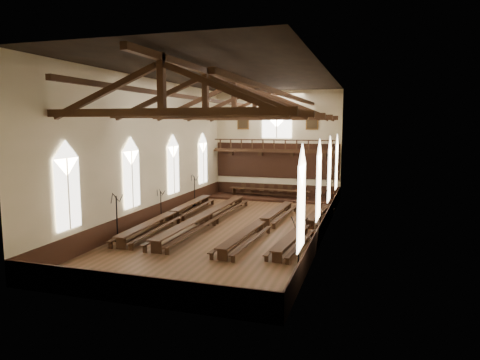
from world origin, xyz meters
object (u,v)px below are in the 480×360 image
object	(u,v)px
candelabrum_right_mid	(320,217)
candelabrum_right_far	(329,202)
candelabrum_left_far	(195,197)
refectory_row_a	(172,214)
refectory_row_b	(207,216)
refectory_row_c	(263,222)
candelabrum_left_mid	(161,212)
high_table	(269,190)
candelabrum_left_near	(117,227)
dais	(269,198)
refectory_row_d	(307,225)
candelabrum_right_near	(298,255)

from	to	relation	value
candelabrum_right_mid	candelabrum_right_far	world-z (taller)	candelabrum_right_far
candelabrum_right_far	candelabrum_left_far	bearing A→B (deg)	-176.56
refectory_row_a	refectory_row_b	xyz separation A→B (m)	(2.60, 0.04, 0.03)
refectory_row_c	refectory_row_b	bearing A→B (deg)	173.23
refectory_row_c	candelabrum_left_mid	distance (m)	7.58
high_table	candelabrum_right_mid	xyz separation A→B (m)	(5.88, -10.00, -0.00)
candelabrum_right_mid	candelabrum_right_far	size ratio (longest dim) A/B	0.97
candelabrum_left_far	candelabrum_right_mid	xyz separation A→B (m)	(11.10, -4.76, -0.01)
candelabrum_left_near	candelabrum_left_far	distance (m)	11.49
candelabrum_left_mid	dais	bearing A→B (deg)	65.09
candelabrum_left_near	candelabrum_left_far	bearing A→B (deg)	90.00
refectory_row_c	high_table	xyz separation A→B (m)	(-2.34, 11.63, 0.29)
refectory_row_d	candelabrum_left_near	xyz separation A→B (m)	(-10.43, -5.38, 0.39)
high_table	refectory_row_c	bearing A→B (deg)	-78.60
refectory_row_d	refectory_row_b	bearing A→B (deg)	178.27
refectory_row_c	candelabrum_right_far	world-z (taller)	candelabrum_right_far
refectory_row_b	candelabrum_left_near	world-z (taller)	candelabrum_left_near
refectory_row_d	candelabrum_right_far	bearing A→B (deg)	84.36
refectory_row_b	candelabrum_left_mid	size ratio (longest dim) A/B	6.52
refectory_row_c	candelabrum_right_near	world-z (taller)	candelabrum_right_near
refectory_row_c	refectory_row_d	xyz separation A→B (m)	(2.87, 0.28, -0.04)
dais	candelabrum_right_near	size ratio (longest dim) A/B	4.33
candelabrum_left_near	candelabrum_right_far	bearing A→B (deg)	47.59
refectory_row_b	high_table	xyz separation A→B (m)	(1.78, 11.14, 0.22)
candelabrum_left_far	candelabrum_right_far	xyz separation A→B (m)	(11.10, 0.67, 0.01)
refectory_row_a	candelabrum_right_near	world-z (taller)	candelabrum_right_near
dais	candelabrum_right_far	bearing A→B (deg)	-37.89
refectory_row_b	candelabrum_right_mid	xyz separation A→B (m)	(7.66, 1.14, 0.22)
refectory_row_a	high_table	world-z (taller)	high_table
refectory_row_b	high_table	world-z (taller)	high_table
refectory_row_c	candelabrum_left_mid	world-z (taller)	candelabrum_left_mid
refectory_row_b	candelabrum_left_mid	xyz separation A→B (m)	(-3.44, -0.11, 0.11)
candelabrum_right_far	candelabrum_left_mid	bearing A→B (deg)	-149.00
candelabrum_left_mid	candelabrum_left_near	bearing A→B (deg)	-90.00
refectory_row_a	refectory_row_c	xyz separation A→B (m)	(6.72, -0.45, -0.04)
dais	candelabrum_right_far	size ratio (longest dim) A/B	4.20
high_table	candelabrum_left_near	world-z (taller)	candelabrum_left_near
refectory_row_b	dais	size ratio (longest dim) A/B	1.31
dais	candelabrum_right_far	xyz separation A→B (m)	(5.88, -4.57, 0.72)
refectory_row_c	candelabrum_left_far	distance (m)	9.91
candelabrum_right_near	candelabrum_right_mid	xyz separation A→B (m)	(0.00, 8.75, 0.00)
refectory_row_a	candelabrum_right_near	distance (m)	12.75
candelabrum_left_mid	refectory_row_d	bearing A→B (deg)	-0.57
refectory_row_b	refectory_row_d	world-z (taller)	refectory_row_b
refectory_row_d	refectory_row_a	bearing A→B (deg)	178.99
candelabrum_left_mid	candelabrum_right_far	bearing A→B (deg)	31.00
refectory_row_d	candelabrum_right_mid	size ratio (longest dim) A/B	5.17
refectory_row_b	candelabrum_left_far	world-z (taller)	candelabrum_left_far
high_table	candelabrum_left_mid	distance (m)	12.40
candelabrum_right_near	candelabrum_right_far	world-z (taller)	candelabrum_right_far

